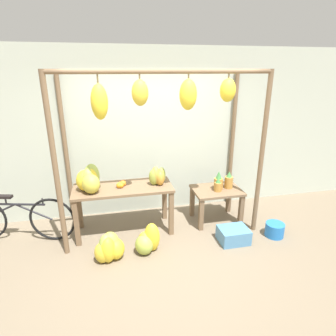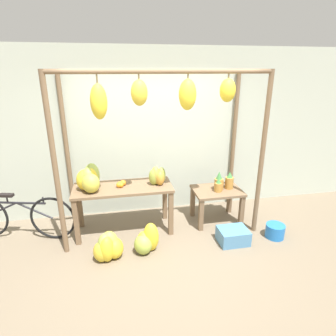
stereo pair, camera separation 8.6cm
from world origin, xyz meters
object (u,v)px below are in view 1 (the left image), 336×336
orange_pile (121,184)px  banana_pile_ground_left (109,248)px  pineapple_cluster (221,182)px  parked_bicycle (18,218)px  banana_pile_on_table (89,180)px  banana_pile_ground_right (147,241)px  blue_bucket (275,230)px  papaya_pile (158,176)px  fruit_crate_white (233,235)px

orange_pile → banana_pile_ground_left: orange_pile is taller
pineapple_cluster → parked_bicycle: (-3.15, 0.08, -0.33)m
banana_pile_on_table → parked_bicycle: bearing=173.6°
banana_pile_on_table → banana_pile_ground_left: banana_pile_on_table is taller
banana_pile_ground_right → blue_bucket: 1.98m
pineapple_cluster → banana_pile_ground_right: (-1.33, -0.63, -0.52)m
parked_bicycle → orange_pile: bearing=-3.2°
papaya_pile → fruit_crate_white: bearing=-31.7°
banana_pile_ground_right → banana_pile_ground_left: bearing=-173.5°
papaya_pile → parked_bicycle: bearing=177.2°
fruit_crate_white → blue_bucket: bearing=0.5°
fruit_crate_white → blue_bucket: size_ratio=1.52×
blue_bucket → parked_bicycle: bearing=169.2°
orange_pile → blue_bucket: size_ratio=0.54×
banana_pile_on_table → banana_pile_ground_right: size_ratio=1.16×
banana_pile_ground_right → pineapple_cluster: bearing=25.5°
orange_pile → blue_bucket: (2.27, -0.64, -0.69)m
banana_pile_ground_left → parked_bicycle: (-1.30, 0.77, 0.18)m
pineapple_cluster → banana_pile_ground_left: size_ratio=0.79×
banana_pile_on_table → papaya_pile: 1.01m
banana_pile_ground_right → blue_bucket: (1.97, -0.02, -0.07)m
orange_pile → banana_pile_ground_right: 0.93m
fruit_crate_white → banana_pile_on_table: bearing=163.2°
banana_pile_ground_left → banana_pile_ground_right: bearing=6.5°
banana_pile_on_table → fruit_crate_white: bearing=-16.8°
papaya_pile → pineapple_cluster: bearing=1.2°
orange_pile → papaya_pile: papaya_pile is taller
blue_bucket → banana_pile_on_table: bearing=167.4°
parked_bicycle → pineapple_cluster: bearing=-1.4°
parked_bicycle → fruit_crate_white: bearing=-13.3°
banana_pile_on_table → orange_pile: (0.45, 0.04, -0.13)m
fruit_crate_white → orange_pile: bearing=157.7°
banana_pile_ground_right → blue_bucket: banana_pile_ground_right is taller
banana_pile_ground_left → papaya_pile: size_ratio=1.51×
parked_bicycle → banana_pile_on_table: bearing=-6.4°
banana_pile_ground_right → orange_pile: bearing=115.2°
banana_pile_on_table → banana_pile_ground_left: bearing=-71.5°
orange_pile → fruit_crate_white: bearing=-22.3°
parked_bicycle → papaya_pile: (2.09, -0.10, 0.53)m
orange_pile → fruit_crate_white: orange_pile is taller
orange_pile → papaya_pile: size_ratio=0.52×
banana_pile_on_table → orange_pile: 0.47m
orange_pile → pineapple_cluster: bearing=0.2°
fruit_crate_white → papaya_pile: bearing=148.3°
banana_pile_ground_left → papaya_pile: bearing=40.3°
orange_pile → pineapple_cluster: pineapple_cluster is taller
pineapple_cluster → blue_bucket: bearing=-45.0°
banana_pile_ground_right → fruit_crate_white: 1.29m
banana_pile_ground_right → blue_bucket: size_ratio=1.54×
banana_pile_on_table → pineapple_cluster: (2.07, 0.04, -0.23)m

